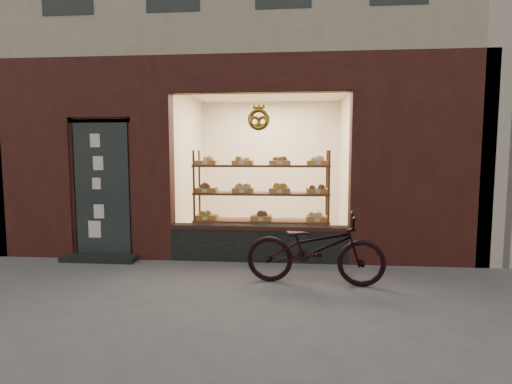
# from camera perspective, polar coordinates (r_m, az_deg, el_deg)

# --- Properties ---
(ground) EXTENTS (90.00, 90.00, 0.00)m
(ground) POSITION_cam_1_polar(r_m,az_deg,el_deg) (4.33, -8.12, -16.92)
(ground) COLOR #515258
(display_shelf) EXTENTS (2.20, 0.45, 1.70)m
(display_shelf) POSITION_cam_1_polar(r_m,az_deg,el_deg) (6.51, 0.76, -1.37)
(display_shelf) COLOR brown
(display_shelf) RESTS_ON ground
(bicycle) EXTENTS (1.78, 0.75, 0.91)m
(bicycle) POSITION_cam_1_polar(r_m,az_deg,el_deg) (5.14, 8.41, -7.97)
(bicycle) COLOR black
(bicycle) RESTS_ON ground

